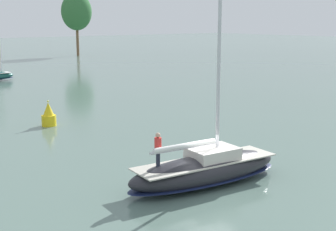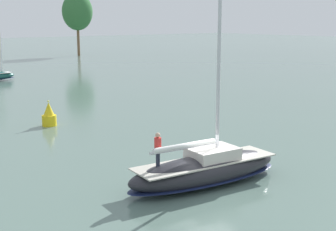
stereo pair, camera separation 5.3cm
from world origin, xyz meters
TOP-DOWN VIEW (x-y plane):
  - ground_plane at (0.00, 0.00)m, footprint 400.00×400.00m
  - tree_shore_center at (37.36, 81.28)m, footprint 6.93×6.93m
  - sailboat_main at (0.02, -0.00)m, footprint 9.11×3.55m
  - channel_buoy at (-0.26, 17.42)m, footprint 1.12×1.12m

SIDE VIEW (x-z plane):
  - ground_plane at x=0.00m, z-range 0.00..0.00m
  - channel_buoy at x=-0.26m, z-range -0.21..1.82m
  - sailboat_main at x=0.02m, z-range -5.27..6.93m
  - tree_shore_center at x=37.36m, z-range 2.85..17.11m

